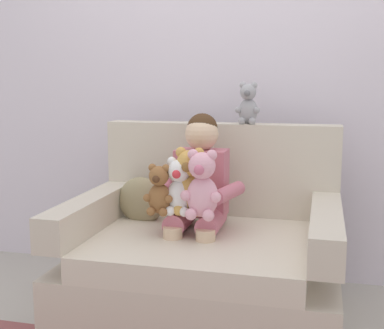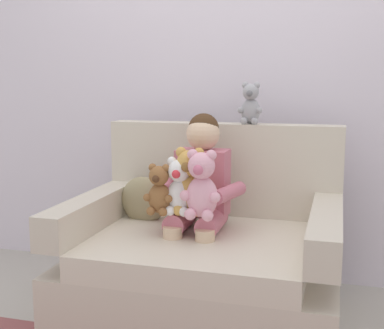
% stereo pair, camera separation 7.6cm
% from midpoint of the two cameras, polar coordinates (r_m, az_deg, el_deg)
% --- Properties ---
extents(ground_plane, '(8.00, 8.00, 0.00)m').
position_cam_midpoint_polar(ground_plane, '(2.74, 0.43, -16.88)').
color(ground_plane, '#ADA89E').
extents(back_wall, '(6.00, 0.10, 2.60)m').
position_cam_midpoint_polar(back_wall, '(3.20, 3.75, 10.91)').
color(back_wall, silver).
rests_on(back_wall, ground).
extents(armchair, '(1.30, 0.99, 0.97)m').
position_cam_midpoint_polar(armchair, '(2.66, 0.66, -10.61)').
color(armchair, beige).
rests_on(armchair, ground).
extents(seated_child, '(0.45, 0.39, 0.82)m').
position_cam_midpoint_polar(seated_child, '(2.61, -0.10, -2.54)').
color(seated_child, '#C66B7F').
rests_on(seated_child, armchair).
extents(plush_honey, '(0.19, 0.16, 0.32)m').
position_cam_midpoint_polar(plush_honey, '(2.48, -1.14, -2.05)').
color(plush_honey, gold).
rests_on(plush_honey, armchair).
extents(plush_brown, '(0.15, 0.12, 0.25)m').
position_cam_midpoint_polar(plush_brown, '(2.48, -4.51, -2.92)').
color(plush_brown, brown).
rests_on(plush_brown, armchair).
extents(plush_pink, '(0.19, 0.16, 0.32)m').
position_cam_midpoint_polar(plush_pink, '(2.40, 0.20, -2.41)').
color(plush_pink, '#EAA8BC').
rests_on(plush_pink, armchair).
extents(plush_white, '(0.16, 0.13, 0.28)m').
position_cam_midpoint_polar(plush_white, '(2.48, -2.27, -2.57)').
color(plush_white, white).
rests_on(plush_white, armchair).
extents(plush_grey_on_backrest, '(0.13, 0.11, 0.23)m').
position_cam_midpoint_polar(plush_grey_on_backrest, '(2.84, 5.40, 6.57)').
color(plush_grey_on_backrest, '#9E9EA3').
rests_on(plush_grey_on_backrest, armchair).
extents(throw_pillow, '(0.27, 0.14, 0.26)m').
position_cam_midpoint_polar(throw_pillow, '(2.83, -6.35, -3.98)').
color(throw_pillow, '#998C66').
rests_on(throw_pillow, armchair).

